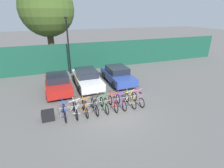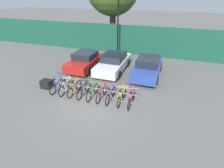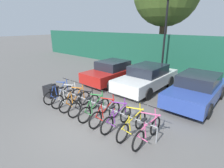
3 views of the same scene
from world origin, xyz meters
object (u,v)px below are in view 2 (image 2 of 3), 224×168
Objects in this scene: bicycle_red at (102,93)px; bicycle_yellow at (121,97)px; bike_rack at (93,89)px; bicycle_orange at (75,88)px; bicycle_white at (66,87)px; car_red at (85,61)px; car_white at (114,62)px; bicycle_green at (93,92)px; bicycle_purple at (111,95)px; car_blue at (148,67)px; bicycle_pink at (131,99)px; bicycle_blue at (58,85)px; bicycle_black at (83,90)px; lamp_post at (118,24)px; cargo_crate at (47,84)px.

bicycle_red is 1.22m from bicycle_yellow.
bicycle_orange is at bearing -172.90° from bike_rack.
bicycle_orange is 1.00× the size of bicycle_red.
bicycle_white and bicycle_yellow have the same top height.
car_white is at bearing 9.03° from car_red.
bicycle_green is 1.00× the size of bicycle_purple.
bicycle_purple is (0.56, 0.00, 0.00)m from bicycle_red.
bicycle_red is (0.62, -0.15, -0.13)m from bike_rack.
car_blue reaches higher than bicycle_white.
bike_rack is 2.42m from bicycle_pink.
bicycle_yellow is at bearing 0.25° from bicycle_green.
car_blue is at bearing 37.44° from bicycle_blue.
car_red reaches higher than bicycle_yellow.
car_white reaches higher than bicycle_white.
bicycle_purple is at bearing -179.25° from bicycle_yellow.
bicycle_black is 2.99m from bicycle_pink.
bicycle_green is 0.32× the size of lamp_post.
bicycle_white is at bearing -136.31° from car_blue.
car_red reaches higher than bicycle_blue.
bicycle_orange is (-1.19, -0.15, -0.13)m from bike_rack.
bike_rack is 7.67× the size of cargo_crate.
bicycle_red is 2.44× the size of cargo_crate.
bicycle_orange is 0.32× the size of lamp_post.
lamp_post reaches higher than bicycle_green.
bicycle_white and bicycle_green have the same top height.
lamp_post is at bearing 79.97° from bicycle_white.
bicycle_pink is at bearing 0.27° from bicycle_orange.
cargo_crate is at bearing 178.88° from bicycle_red.
bicycle_green is at bearing -176.41° from bicycle_pink.
bicycle_red is 1.00× the size of bicycle_purple.
bicycle_blue is at bearing -118.34° from car_white.
bicycle_blue and bicycle_orange have the same top height.
bicycle_orange is 1.00× the size of bicycle_green.
bicycle_yellow is 5.81m from car_red.
bicycle_white reaches higher than bike_rack.
bicycle_black is 2.75m from cargo_crate.
bicycle_pink is at bearing -2.42° from bicycle_blue.
bicycle_blue is at bearing -89.71° from car_red.
car_blue reaches higher than cargo_crate.
bicycle_yellow is at bearing 0.09° from bicycle_red.
lamp_post is (-1.55, 7.97, 2.67)m from bicycle_red.
bicycle_green is 0.59m from bicycle_red.
car_blue reaches higher than bicycle_pink.
bicycle_purple is (2.37, 0.00, 0.00)m from bicycle_orange.
bicycle_white and bicycle_purple have the same top height.
lamp_post is (-0.35, 7.97, 2.67)m from bicycle_black.
bicycle_yellow is (1.80, 0.00, 0.00)m from bicycle_green.
bicycle_black reaches higher than cargo_crate.
bicycle_pink is (2.38, 0.00, 0.00)m from bicycle_green.
bike_rack is at bearing 1.10° from bicycle_blue.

